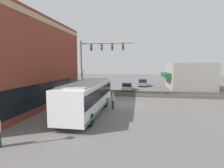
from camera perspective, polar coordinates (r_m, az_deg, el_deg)
The scene contains 11 objects.
ground_plane at distance 20.69m, azimuth 3.39°, elevation -6.50°, with size 120.00×120.00×0.00m, color #605E5B.
brick_building at distance 22.86m, azimuth -31.91°, elevation 5.86°, with size 17.06×11.00×9.56m.
shop_building at distance 36.17m, azimuth 23.63°, elevation 2.45°, with size 8.99×8.45×4.88m.
city_bus at distance 16.52m, azimuth -7.88°, elevation -3.94°, with size 10.21×2.59×3.04m.
traffic_signal_gantry at distance 25.31m, azimuth -4.92°, elevation 9.55°, with size 0.42×7.68×7.99m.
crossing_signal at distance 25.41m, azimuth -9.58°, elevation 1.09°, with size 1.41×1.18×3.81m.
rail_track_near at distance 26.54m, azimuth 4.67°, elevation -3.55°, with size 2.60×60.00×0.15m.
rail_track_far at distance 29.69m, azimuth 5.15°, elevation -2.48°, with size 2.60×60.00×0.15m.
parked_car_white at distance 31.44m, azimuth 5.03°, elevation -0.85°, with size 4.40×1.82×1.37m.
parked_car_grey at distance 37.96m, azimuth 9.95°, elevation 0.44°, with size 4.85×1.82×1.53m.
pedestrian_near_bus at distance 18.32m, azimuth 0.28°, elevation -5.26°, with size 0.34×0.34×1.79m.
Camera 1 is at (-20.07, -1.96, 4.65)m, focal length 28.00 mm.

